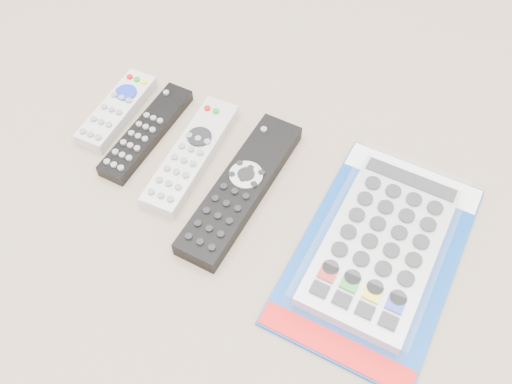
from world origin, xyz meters
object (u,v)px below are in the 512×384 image
at_px(remote_small_grey, 117,110).
at_px(jumbo_remote_packaged, 382,244).
at_px(remote_large_black, 241,188).
at_px(remote_slim_black, 146,132).
at_px(remote_silver_dvd, 192,155).

xyz_separation_m(remote_small_grey, jumbo_remote_packaged, (0.41, -0.05, 0.01)).
distance_m(remote_large_black, jumbo_remote_packaged, 0.19).
distance_m(remote_slim_black, remote_large_black, 0.16).
xyz_separation_m(remote_small_grey, remote_silver_dvd, (0.14, -0.03, -0.00)).
bearing_deg(jumbo_remote_packaged, remote_silver_dvd, 176.63).
distance_m(remote_small_grey, jumbo_remote_packaged, 0.41).
distance_m(remote_small_grey, remote_silver_dvd, 0.14).
xyz_separation_m(remote_silver_dvd, remote_large_black, (0.08, -0.02, 0.00)).
xyz_separation_m(remote_small_grey, remote_slim_black, (0.06, -0.02, -0.00)).
distance_m(remote_slim_black, jumbo_remote_packaged, 0.35).
bearing_deg(remote_slim_black, remote_large_black, -8.44).
height_order(remote_small_grey, remote_large_black, remote_large_black).
height_order(remote_small_grey, remote_slim_black, remote_small_grey).
relative_size(remote_slim_black, remote_large_black, 0.74).
relative_size(remote_silver_dvd, jumbo_remote_packaged, 0.65).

